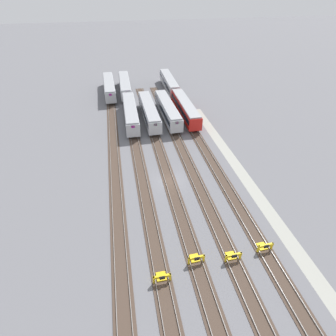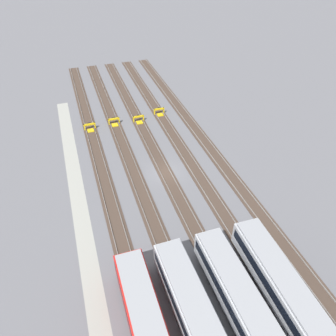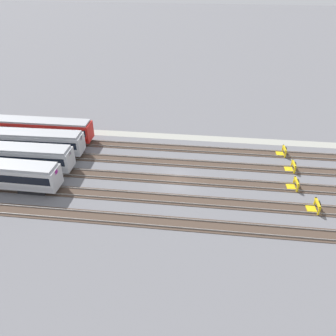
{
  "view_description": "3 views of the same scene",
  "coord_description": "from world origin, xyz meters",
  "px_view_note": "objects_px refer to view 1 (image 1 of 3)",
  "views": [
    {
      "loc": [
        -32.62,
        6.78,
        26.88
      ],
      "look_at": [
        1.19,
        0.0,
        1.8
      ],
      "focal_mm": 28.0,
      "sensor_mm": 36.0,
      "label": 1
    },
    {
      "loc": [
        34.75,
        -11.13,
        29.48
      ],
      "look_at": [
        1.19,
        0.0,
        1.8
      ],
      "focal_mm": 35.0,
      "sensor_mm": 36.0,
      "label": 2
    },
    {
      "loc": [
        -3.09,
        36.03,
        25.19
      ],
      "look_at": [
        1.19,
        0.0,
        1.8
      ],
      "focal_mm": 35.0,
      "sensor_mm": 36.0,
      "label": 3
    }
  ],
  "objects_px": {
    "subway_car_front_row_leftmost": "(125,86)",
    "subway_car_front_row_centre": "(109,87)",
    "subway_car_front_row_right_inner": "(169,83)",
    "bumper_stop_near_inner_track": "(232,256)",
    "subway_car_front_row_rightmost": "(130,113)",
    "subway_car_front_row_left_inner": "(149,111)",
    "subway_car_back_row_centre": "(168,110)",
    "bumper_stop_nearest_track": "(264,246)",
    "bumper_stop_far_inner_track": "(162,277)",
    "subway_car_back_row_leftmost": "(185,108)",
    "bumper_stop_middle_track": "(196,258)"
  },
  "relations": [
    {
      "from": "subway_car_front_row_leftmost",
      "to": "bumper_stop_near_inner_track",
      "type": "height_order",
      "value": "subway_car_front_row_leftmost"
    },
    {
      "from": "subway_car_front_row_right_inner",
      "to": "bumper_stop_far_inner_track",
      "type": "distance_m",
      "value": 60.35
    },
    {
      "from": "subway_car_back_row_leftmost",
      "to": "subway_car_front_row_centre",
      "type": "bearing_deg",
      "value": 42.75
    },
    {
      "from": "subway_car_front_row_right_inner",
      "to": "subway_car_front_row_rightmost",
      "type": "xyz_separation_m",
      "value": [
        -18.74,
        12.8,
        0.0
      ]
    },
    {
      "from": "subway_car_front_row_leftmost",
      "to": "bumper_stop_nearest_track",
      "type": "bearing_deg",
      "value": -167.42
    },
    {
      "from": "subway_car_front_row_centre",
      "to": "bumper_stop_middle_track",
      "type": "xyz_separation_m",
      "value": [
        -57.35,
        -8.65,
        -1.53
      ]
    },
    {
      "from": "subway_car_front_row_leftmost",
      "to": "bumper_stop_nearest_track",
      "type": "height_order",
      "value": "subway_car_front_row_leftmost"
    },
    {
      "from": "subway_car_back_row_centre",
      "to": "bumper_stop_nearest_track",
      "type": "relative_size",
      "value": 9.0
    },
    {
      "from": "subway_car_front_row_right_inner",
      "to": "bumper_stop_nearest_track",
      "type": "bearing_deg",
      "value": -179.96
    },
    {
      "from": "subway_car_front_row_leftmost",
      "to": "bumper_stop_nearest_track",
      "type": "relative_size",
      "value": 8.99
    },
    {
      "from": "bumper_stop_nearest_track",
      "to": "bumper_stop_far_inner_track",
      "type": "distance_m",
      "value": 12.98
    },
    {
      "from": "subway_car_front_row_leftmost",
      "to": "subway_car_back_row_leftmost",
      "type": "height_order",
      "value": "same"
    },
    {
      "from": "subway_car_front_row_rightmost",
      "to": "bumper_stop_middle_track",
      "type": "bearing_deg",
      "value": -173.74
    },
    {
      "from": "bumper_stop_far_inner_track",
      "to": "bumper_stop_middle_track",
      "type": "bearing_deg",
      "value": -70.46
    },
    {
      "from": "bumper_stop_near_inner_track",
      "to": "bumper_stop_middle_track",
      "type": "relative_size",
      "value": 1.0
    },
    {
      "from": "subway_car_back_row_leftmost",
      "to": "subway_car_back_row_centre",
      "type": "xyz_separation_m",
      "value": [
        0.0,
        4.24,
        0.0
      ]
    },
    {
      "from": "subway_car_front_row_centre",
      "to": "subway_car_front_row_rightmost",
      "type": "xyz_separation_m",
      "value": [
        -18.67,
        -4.41,
        0.0
      ]
    },
    {
      "from": "bumper_stop_near_inner_track",
      "to": "bumper_stop_nearest_track",
      "type": "bearing_deg",
      "value": -83.22
    },
    {
      "from": "subway_car_front_row_centre",
      "to": "subway_car_back_row_centre",
      "type": "xyz_separation_m",
      "value": [
        -18.67,
        -13.02,
        0.0
      ]
    },
    {
      "from": "subway_car_front_row_right_inner",
      "to": "bumper_stop_near_inner_track",
      "type": "xyz_separation_m",
      "value": [
        -57.94,
        4.25,
        -1.53
      ]
    },
    {
      "from": "subway_car_front_row_left_inner",
      "to": "bumper_stop_nearest_track",
      "type": "relative_size",
      "value": 8.98
    },
    {
      "from": "subway_car_back_row_centre",
      "to": "bumper_stop_middle_track",
      "type": "distance_m",
      "value": 38.96
    },
    {
      "from": "subway_car_front_row_leftmost",
      "to": "subway_car_back_row_leftmost",
      "type": "relative_size",
      "value": 1.0
    },
    {
      "from": "subway_car_front_row_left_inner",
      "to": "subway_car_front_row_rightmost",
      "type": "bearing_deg",
      "value": 90.0
    },
    {
      "from": "subway_car_front_row_left_inner",
      "to": "subway_car_front_row_centre",
      "type": "bearing_deg",
      "value": 24.9
    },
    {
      "from": "subway_car_front_row_left_inner",
      "to": "subway_car_front_row_leftmost",
      "type": "bearing_deg",
      "value": 12.73
    },
    {
      "from": "bumper_stop_nearest_track",
      "to": "subway_car_front_row_centre",
      "type": "bearing_deg",
      "value": 16.74
    },
    {
      "from": "bumper_stop_far_inner_track",
      "to": "subway_car_front_row_left_inner",
      "type": "bearing_deg",
      "value": -6.11
    },
    {
      "from": "subway_car_back_row_centre",
      "to": "bumper_stop_nearest_track",
      "type": "distance_m",
      "value": 38.95
    },
    {
      "from": "subway_car_front_row_left_inner",
      "to": "subway_car_back_row_centre",
      "type": "relative_size",
      "value": 1.0
    },
    {
      "from": "bumper_stop_nearest_track",
      "to": "subway_car_front_row_leftmost",
      "type": "bearing_deg",
      "value": 12.58
    },
    {
      "from": "subway_car_front_row_right_inner",
      "to": "bumper_stop_near_inner_track",
      "type": "bearing_deg",
      "value": 175.8
    },
    {
      "from": "subway_car_front_row_right_inner",
      "to": "bumper_stop_middle_track",
      "type": "height_order",
      "value": "subway_car_front_row_right_inner"
    },
    {
      "from": "subway_car_back_row_leftmost",
      "to": "bumper_stop_near_inner_track",
      "type": "bearing_deg",
      "value": 173.74
    },
    {
      "from": "bumper_stop_middle_track",
      "to": "bumper_stop_far_inner_track",
      "type": "bearing_deg",
      "value": 109.54
    },
    {
      "from": "subway_car_front_row_centre",
      "to": "subway_car_front_row_rightmost",
      "type": "distance_m",
      "value": 19.18
    },
    {
      "from": "subway_car_front_row_left_inner",
      "to": "bumper_stop_middle_track",
      "type": "relative_size",
      "value": 8.99
    },
    {
      "from": "bumper_stop_nearest_track",
      "to": "subway_car_front_row_rightmost",
      "type": "bearing_deg",
      "value": 18.36
    },
    {
      "from": "subway_car_front_row_left_inner",
      "to": "subway_car_front_row_rightmost",
      "type": "relative_size",
      "value": 1.0
    },
    {
      "from": "subway_car_front_row_centre",
      "to": "subway_car_front_row_right_inner",
      "type": "height_order",
      "value": "same"
    },
    {
      "from": "subway_car_front_row_centre",
      "to": "bumper_stop_near_inner_track",
      "type": "xyz_separation_m",
      "value": [
        -57.87,
        -12.96,
        -1.53
      ]
    },
    {
      "from": "bumper_stop_far_inner_track",
      "to": "subway_car_back_row_leftmost",
      "type": "bearing_deg",
      "value": -17.78
    },
    {
      "from": "subway_car_front_row_leftmost",
      "to": "subway_car_front_row_centre",
      "type": "bearing_deg",
      "value": 93.83
    },
    {
      "from": "bumper_stop_far_inner_track",
      "to": "bumper_stop_nearest_track",
      "type": "bearing_deg",
      "value": -83.3
    },
    {
      "from": "subway_car_front_row_rightmost",
      "to": "bumper_stop_near_inner_track",
      "type": "height_order",
      "value": "subway_car_front_row_rightmost"
    },
    {
      "from": "subway_car_front_row_leftmost",
      "to": "subway_car_back_row_centre",
      "type": "relative_size",
      "value": 1.0
    },
    {
      "from": "bumper_stop_near_inner_track",
      "to": "subway_car_front_row_leftmost",
      "type": "bearing_deg",
      "value": 8.39
    },
    {
      "from": "subway_car_back_row_centre",
      "to": "subway_car_front_row_left_inner",
      "type": "bearing_deg",
      "value": 90.0
    },
    {
      "from": "subway_car_front_row_leftmost",
      "to": "bumper_stop_far_inner_track",
      "type": "height_order",
      "value": "subway_car_front_row_leftmost"
    },
    {
      "from": "bumper_stop_middle_track",
      "to": "bumper_stop_far_inner_track",
      "type": "distance_m",
      "value": 4.56
    }
  ]
}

